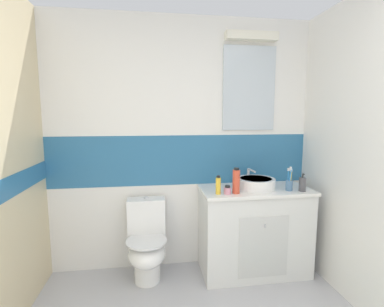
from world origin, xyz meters
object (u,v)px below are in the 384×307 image
at_px(shampoo_bottle_tall, 236,181).
at_px(soap_dispenser, 302,184).
at_px(toothbrush_cup, 289,184).
at_px(hair_gel_jar, 227,190).
at_px(toilet, 147,243).
at_px(sink_basin, 256,183).
at_px(deodorant_spray_can, 218,185).

bearing_deg(shampoo_bottle_tall, soap_dispenser, -1.64).
relative_size(toothbrush_cup, shampoo_bottle_tall, 0.97).
relative_size(toothbrush_cup, hair_gel_jar, 2.93).
bearing_deg(toilet, sink_basin, -0.81).
bearing_deg(deodorant_spray_can, toilet, 165.98).
distance_m(sink_basin, shampoo_bottle_tall, 0.29).
xyz_separation_m(soap_dispenser, shampoo_bottle_tall, (-0.63, 0.02, 0.05)).
xyz_separation_m(toothbrush_cup, hair_gel_jar, (-0.60, -0.03, -0.03)).
bearing_deg(toothbrush_cup, hair_gel_jar, -177.53).
distance_m(toilet, deodorant_spray_can, 0.88).
bearing_deg(sink_basin, toilet, 179.19).
xyz_separation_m(toilet, deodorant_spray_can, (0.64, -0.16, 0.57)).
relative_size(sink_basin, soap_dispenser, 2.44).
distance_m(hair_gel_jar, deodorant_spray_can, 0.10).
height_order(sink_basin, toothbrush_cup, toothbrush_cup).
distance_m(sink_basin, toothbrush_cup, 0.31).
xyz_separation_m(sink_basin, toothbrush_cup, (0.28, -0.13, 0.01)).
height_order(sink_basin, hair_gel_jar, sink_basin).
height_order(soap_dispenser, hair_gel_jar, soap_dispenser).
relative_size(soap_dispenser, deodorant_spray_can, 0.99).
height_order(sink_basin, soap_dispenser, soap_dispenser).
bearing_deg(deodorant_spray_can, sink_basin, 19.76).
bearing_deg(toothbrush_cup, shampoo_bottle_tall, -177.95).
relative_size(sink_basin, deodorant_spray_can, 2.43).
bearing_deg(shampoo_bottle_tall, sink_basin, 31.03).
bearing_deg(shampoo_bottle_tall, toothbrush_cup, 2.05).
distance_m(shampoo_bottle_tall, deodorant_spray_can, 0.17).
distance_m(toothbrush_cup, soap_dispenser, 0.12).
bearing_deg(sink_basin, toothbrush_cup, -24.36).
xyz_separation_m(shampoo_bottle_tall, deodorant_spray_can, (-0.17, -0.00, -0.03)).
bearing_deg(sink_basin, hair_gel_jar, -154.75).
bearing_deg(deodorant_spray_can, hair_gel_jar, -4.30).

